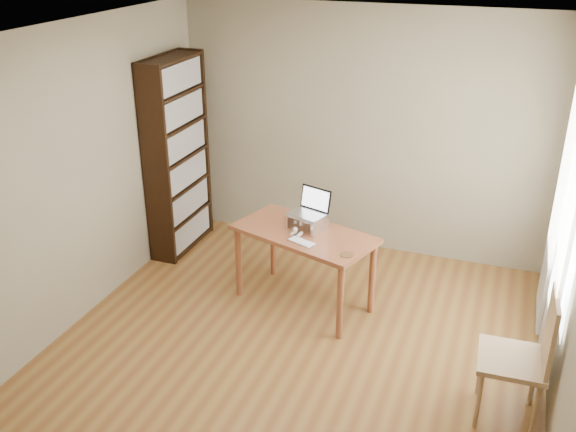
# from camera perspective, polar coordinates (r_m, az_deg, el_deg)

# --- Properties ---
(room) EXTENTS (4.04, 4.54, 2.64)m
(room) POSITION_cam_1_polar(r_m,az_deg,el_deg) (4.78, 0.52, -0.02)
(room) COLOR brown
(room) RESTS_ON ground
(bookshelf) EXTENTS (0.30, 0.90, 2.10)m
(bookshelf) POSITION_cam_1_polar(r_m,az_deg,el_deg) (6.91, -9.80, 5.28)
(bookshelf) COLOR black
(bookshelf) RESTS_ON ground
(curtains) EXTENTS (0.03, 1.90, 2.25)m
(curtains) POSITION_cam_1_polar(r_m,az_deg,el_deg) (5.33, 23.05, -0.93)
(curtains) COLOR white
(curtains) RESTS_ON ground
(desk) EXTENTS (1.42, 1.00, 0.75)m
(desk) POSITION_cam_1_polar(r_m,az_deg,el_deg) (5.85, 1.44, -2.38)
(desk) COLOR brown
(desk) RESTS_ON ground
(laptop_stand) EXTENTS (0.32, 0.25, 0.13)m
(laptop_stand) POSITION_cam_1_polar(r_m,az_deg,el_deg) (5.83, 1.71, -0.37)
(laptop_stand) COLOR silver
(laptop_stand) RESTS_ON desk
(laptop) EXTENTS (0.37, 0.35, 0.23)m
(laptop) POSITION_cam_1_polar(r_m,az_deg,el_deg) (5.84, 1.90, 0.80)
(laptop) COLOR silver
(laptop) RESTS_ON laptop_stand
(keyboard) EXTENTS (0.28, 0.19, 0.02)m
(keyboard) POSITION_cam_1_polar(r_m,az_deg,el_deg) (5.59, 1.23, -2.34)
(keyboard) COLOR silver
(keyboard) RESTS_ON desk
(coaster) EXTENTS (0.11, 0.11, 0.01)m
(coaster) POSITION_cam_1_polar(r_m,az_deg,el_deg) (5.42, 5.24, -3.45)
(coaster) COLOR brown
(coaster) RESTS_ON desk
(cat) EXTENTS (0.24, 0.48, 0.14)m
(cat) POSITION_cam_1_polar(r_m,az_deg,el_deg) (5.87, 1.66, -0.41)
(cat) COLOR #4B433B
(cat) RESTS_ON desk
(chair) EXTENTS (0.48, 0.48, 1.05)m
(chair) POSITION_cam_1_polar(r_m,az_deg,el_deg) (4.84, 20.40, -11.40)
(chair) COLOR #A87A5B
(chair) RESTS_ON ground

